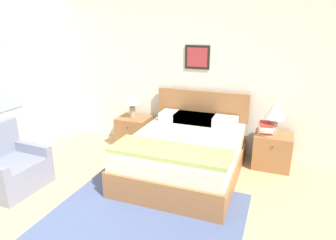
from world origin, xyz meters
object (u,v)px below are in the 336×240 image
(bed, at_px, (185,153))
(table_lamp_near_window, at_px, (132,98))
(nightstand_by_door, at_px, (272,150))
(nightstand_near_window, at_px, (134,131))
(armchair, at_px, (9,168))
(table_lamp_by_door, at_px, (276,112))

(bed, height_order, table_lamp_near_window, bed)
(bed, height_order, nightstand_by_door, bed)
(nightstand_near_window, relative_size, nightstand_by_door, 1.00)
(bed, distance_m, armchair, 2.41)
(armchair, relative_size, table_lamp_by_door, 1.69)
(table_lamp_by_door, bearing_deg, armchair, -149.95)
(nightstand_near_window, xyz_separation_m, nightstand_by_door, (2.37, 0.00, 0.00))
(nightstand_by_door, relative_size, table_lamp_by_door, 1.08)
(table_lamp_near_window, bearing_deg, table_lamp_by_door, 0.00)
(table_lamp_by_door, bearing_deg, nightstand_near_window, 179.40)
(table_lamp_near_window, height_order, table_lamp_by_door, same)
(armchair, relative_size, table_lamp_near_window, 1.69)
(armchair, xyz_separation_m, nightstand_by_door, (3.27, 1.91, -0.01))
(table_lamp_by_door, bearing_deg, bed, -150.11)
(nightstand_near_window, distance_m, table_lamp_by_door, 2.43)
(nightstand_near_window, height_order, table_lamp_by_door, table_lamp_by_door)
(nightstand_near_window, bearing_deg, table_lamp_near_window, -111.89)
(nightstand_by_door, distance_m, table_lamp_near_window, 2.46)
(nightstand_by_door, bearing_deg, bed, -149.56)
(armchair, height_order, nightstand_near_window, armchair)
(armchair, relative_size, nightstand_near_window, 1.57)
(armchair, distance_m, table_lamp_by_door, 3.81)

